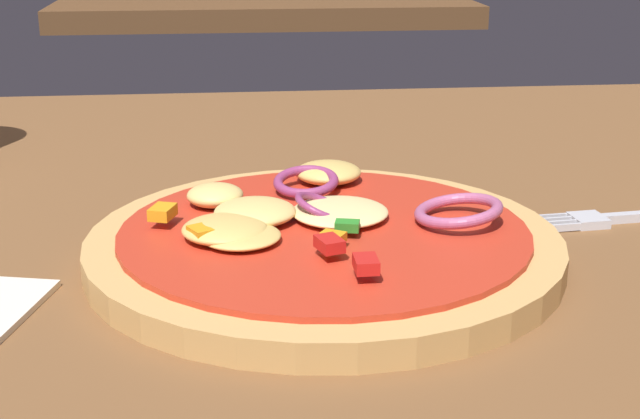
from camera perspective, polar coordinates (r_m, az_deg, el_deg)
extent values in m
cube|color=brown|center=(0.44, -1.54, -7.00)|extent=(1.31, 0.92, 0.04)
cylinder|color=tan|center=(0.45, 0.26, -2.39)|extent=(0.24, 0.24, 0.01)
cylinder|color=red|center=(0.45, 0.26, -1.39)|extent=(0.20, 0.20, 0.00)
ellipsoid|color=#E5BC60|center=(0.52, 0.52, 2.36)|extent=(0.04, 0.04, 0.01)
ellipsoid|color=#E5BC60|center=(0.43, -5.03, -1.66)|extent=(0.04, 0.04, 0.01)
ellipsoid|color=#F4DB8E|center=(0.46, 1.27, -0.14)|extent=(0.05, 0.05, 0.01)
ellipsoid|color=#E5BC60|center=(0.44, -6.04, -1.22)|extent=(0.04, 0.04, 0.01)
ellipsoid|color=#EFCC72|center=(0.48, -6.64, 0.91)|extent=(0.03, 0.03, 0.01)
ellipsoid|color=#EFCC72|center=(0.46, -4.13, -0.14)|extent=(0.04, 0.04, 0.01)
torus|color=#93386B|center=(0.46, 0.18, 0.15)|extent=(0.03, 0.03, 0.02)
torus|color=#B25984|center=(0.46, 8.73, -0.06)|extent=(0.05, 0.05, 0.01)
torus|color=#93386B|center=(0.50, -0.89, 1.79)|extent=(0.05, 0.05, 0.01)
cube|color=orange|center=(0.43, -7.56, -1.45)|extent=(0.01, 0.02, 0.01)
cube|color=red|center=(0.41, 0.60, -2.18)|extent=(0.01, 0.02, 0.01)
cube|color=red|center=(0.39, 2.92, -3.45)|extent=(0.01, 0.01, 0.01)
cube|color=orange|center=(0.46, -9.91, -0.17)|extent=(0.01, 0.02, 0.01)
cube|color=orange|center=(0.42, 0.79, -1.60)|extent=(0.01, 0.01, 0.00)
cube|color=#2D8C28|center=(0.44, 1.73, -1.03)|extent=(0.01, 0.01, 0.00)
cube|color=silver|center=(0.52, 16.57, -0.65)|extent=(0.02, 0.02, 0.01)
cube|color=silver|center=(0.52, 13.80, -0.54)|extent=(0.03, 0.00, 0.00)
cube|color=silver|center=(0.52, 14.06, -0.74)|extent=(0.03, 0.00, 0.00)
cube|color=silver|center=(0.51, 14.33, -0.95)|extent=(0.03, 0.00, 0.00)
cube|color=silver|center=(0.51, 14.60, -1.15)|extent=(0.03, 0.00, 0.00)
cube|color=brown|center=(1.88, -3.69, 12.90)|extent=(0.77, 0.60, 0.04)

